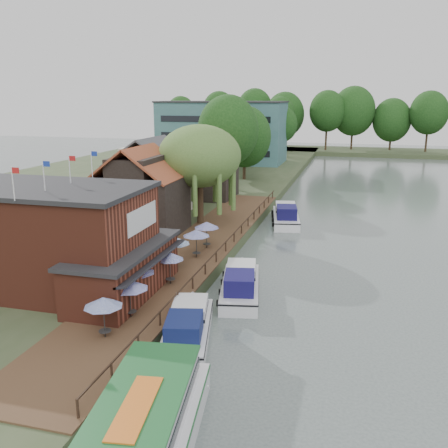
% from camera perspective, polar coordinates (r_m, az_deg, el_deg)
% --- Properties ---
extents(ground, '(260.00, 260.00, 0.00)m').
position_cam_1_polar(ground, '(33.56, 4.63, -10.59)').
color(ground, '#4A5652').
rests_on(ground, ground).
extents(land_bank, '(50.00, 140.00, 1.00)m').
position_cam_1_polar(land_bank, '(75.20, -13.23, 3.54)').
color(land_bank, '#384728').
rests_on(land_bank, ground).
extents(quay_deck, '(6.00, 50.00, 0.10)m').
position_cam_1_polar(quay_deck, '(44.12, -3.19, -2.91)').
color(quay_deck, '#47301E').
rests_on(quay_deck, land_bank).
extents(quay_rail, '(0.20, 49.00, 1.00)m').
position_cam_1_polar(quay_rail, '(43.71, 0.37, -2.44)').
color(quay_rail, black).
rests_on(quay_rail, land_bank).
extents(pub, '(20.00, 11.00, 7.30)m').
position_cam_1_polar(pub, '(36.09, -17.94, -1.58)').
color(pub, maroon).
rests_on(pub, land_bank).
extents(hotel_block, '(25.40, 12.40, 12.30)m').
position_cam_1_polar(hotel_block, '(103.87, -0.19, 10.51)').
color(hotel_block, '#38666B').
rests_on(hotel_block, land_bank).
extents(cottage_a, '(8.60, 7.60, 8.50)m').
position_cam_1_polar(cottage_a, '(49.25, -9.57, 3.77)').
color(cottage_a, black).
rests_on(cottage_a, land_bank).
extents(cottage_b, '(9.60, 8.60, 8.50)m').
position_cam_1_polar(cottage_b, '(59.46, -8.22, 5.63)').
color(cottage_b, beige).
rests_on(cottage_b, land_bank).
extents(cottage_c, '(7.60, 7.60, 8.50)m').
position_cam_1_polar(cottage_c, '(66.46, -1.95, 6.68)').
color(cottage_c, black).
rests_on(cottage_c, land_bank).
extents(willow, '(8.60, 8.60, 10.43)m').
position_cam_1_polar(willow, '(52.07, -2.79, 5.60)').
color(willow, '#476B2D').
rests_on(willow, land_bank).
extents(umbrella_0, '(2.18, 2.18, 2.38)m').
position_cam_1_polar(umbrella_0, '(28.83, -13.55, -10.33)').
color(umbrella_0, navy).
rests_on(umbrella_0, quay_deck).
extents(umbrella_1, '(2.29, 2.29, 2.38)m').
position_cam_1_polar(umbrella_1, '(30.97, -10.68, -8.39)').
color(umbrella_1, navy).
rests_on(umbrella_1, quay_deck).
extents(umbrella_2, '(2.39, 2.39, 2.38)m').
position_cam_1_polar(umbrella_2, '(33.52, -9.89, -6.55)').
color(umbrella_2, navy).
rests_on(umbrella_2, quay_deck).
extents(umbrella_3, '(2.03, 2.03, 2.38)m').
position_cam_1_polar(umbrella_3, '(35.81, -6.18, -5.04)').
color(umbrella_3, navy).
rests_on(umbrella_3, quay_deck).
extents(umbrella_4, '(2.45, 2.45, 2.38)m').
position_cam_1_polar(umbrella_4, '(39.52, -5.65, -3.15)').
color(umbrella_4, navy).
rests_on(umbrella_4, quay_deck).
extents(umbrella_5, '(2.27, 2.27, 2.38)m').
position_cam_1_polar(umbrella_5, '(41.53, -3.17, -2.23)').
color(umbrella_5, navy).
rests_on(umbrella_5, quay_deck).
extents(umbrella_6, '(2.21, 2.21, 2.38)m').
position_cam_1_polar(umbrella_6, '(44.03, -1.99, -1.25)').
color(umbrella_6, navy).
rests_on(umbrella_6, quay_deck).
extents(cruiser_0, '(4.86, 9.49, 2.17)m').
position_cam_1_polar(cruiser_0, '(30.31, -4.20, -11.18)').
color(cruiser_0, white).
rests_on(cruiser_0, ground).
extents(cruiser_1, '(4.76, 9.77, 2.25)m').
position_cam_1_polar(cruiser_1, '(36.56, 1.89, -6.49)').
color(cruiser_1, silver).
rests_on(cruiser_1, ground).
extents(cruiser_2, '(4.88, 10.20, 2.37)m').
position_cam_1_polar(cruiser_2, '(57.52, 7.09, 1.25)').
color(cruiser_2, white).
rests_on(cruiser_2, ground).
extents(swan, '(0.44, 0.44, 0.44)m').
position_cam_1_polar(swan, '(25.28, -2.59, -19.04)').
color(swan, white).
rests_on(swan, ground).
extents(bank_tree_0, '(8.85, 8.85, 13.48)m').
position_cam_1_polar(bank_tree_0, '(73.50, 0.47, 9.38)').
color(bank_tree_0, '#143811').
rests_on(bank_tree_0, land_bank).
extents(bank_tree_1, '(8.54, 8.54, 11.79)m').
position_cam_1_polar(bank_tree_1, '(81.32, 2.35, 9.25)').
color(bank_tree_1, '#143811').
rests_on(bank_tree_1, land_bank).
extents(bank_tree_2, '(8.50, 8.50, 13.00)m').
position_cam_1_polar(bank_tree_2, '(92.19, 0.60, 10.24)').
color(bank_tree_2, '#143811').
rests_on(bank_tree_2, land_bank).
extents(bank_tree_3, '(6.50, 6.50, 11.16)m').
position_cam_1_polar(bank_tree_3, '(108.15, 6.62, 10.27)').
color(bank_tree_3, '#143811').
rests_on(bank_tree_3, land_bank).
extents(bank_tree_4, '(6.44, 6.44, 11.02)m').
position_cam_1_polar(bank_tree_4, '(118.31, 5.54, 10.61)').
color(bank_tree_4, '#143811').
rests_on(bank_tree_4, land_bank).
extents(bank_tree_5, '(7.47, 7.47, 13.22)m').
position_cam_1_polar(bank_tree_5, '(127.22, 6.38, 11.34)').
color(bank_tree_5, '#143811').
rests_on(bank_tree_5, land_bank).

